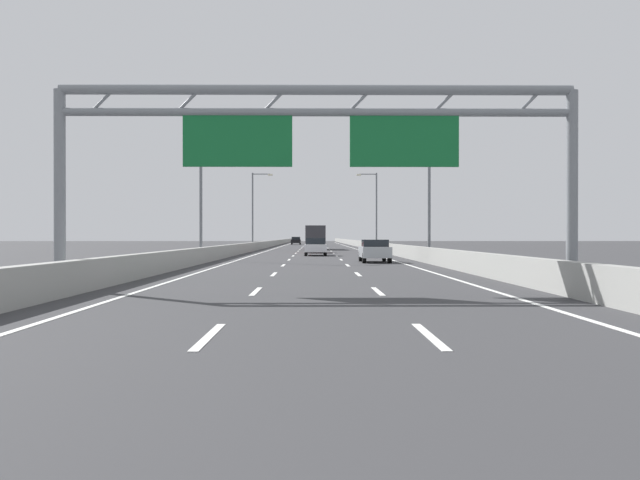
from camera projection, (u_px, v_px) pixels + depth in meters
ground_plane at (314, 247)px, 98.61m from camera, size 260.00×260.00×0.00m
lane_dash_left_1 at (209, 336)px, 11.10m from camera, size 0.16×3.00×0.01m
lane_dash_left_2 at (256, 291)px, 20.09m from camera, size 0.16×3.00×0.01m
lane_dash_left_3 at (274, 274)px, 29.09m from camera, size 0.16×3.00×0.01m
lane_dash_left_4 at (283, 265)px, 38.09m from camera, size 0.16×3.00×0.01m
lane_dash_left_5 at (289, 260)px, 47.09m from camera, size 0.16×3.00×0.01m
lane_dash_left_6 at (293, 256)px, 56.09m from camera, size 0.16×3.00×0.01m
lane_dash_left_7 at (296, 253)px, 65.09m from camera, size 0.16×3.00×0.01m
lane_dash_left_8 at (298, 251)px, 74.09m from camera, size 0.16×3.00×0.01m
lane_dash_left_9 at (300, 250)px, 83.09m from camera, size 0.16×3.00×0.01m
lane_dash_left_10 at (301, 248)px, 92.09m from camera, size 0.16×3.00×0.01m
lane_dash_left_11 at (302, 247)px, 101.09m from camera, size 0.16×3.00×0.01m
lane_dash_left_12 at (303, 246)px, 110.09m from camera, size 0.16×3.00×0.01m
lane_dash_left_13 at (304, 245)px, 119.09m from camera, size 0.16×3.00×0.01m
lane_dash_left_14 at (305, 245)px, 128.09m from camera, size 0.16×3.00×0.01m
lane_dash_left_15 at (305, 244)px, 137.09m from camera, size 0.16×3.00×0.01m
lane_dash_left_16 at (306, 244)px, 146.09m from camera, size 0.16×3.00×0.01m
lane_dash_left_17 at (306, 243)px, 155.09m from camera, size 0.16×3.00×0.01m
lane_dash_right_1 at (430, 336)px, 11.13m from camera, size 0.16×3.00×0.01m
lane_dash_right_2 at (378, 291)px, 20.13m from camera, size 0.16×3.00×0.01m
lane_dash_right_3 at (358, 274)px, 29.13m from camera, size 0.16×3.00×0.01m
lane_dash_right_4 at (348, 265)px, 38.13m from camera, size 0.16×3.00×0.01m
lane_dash_right_5 at (341, 260)px, 47.13m from camera, size 0.16×3.00×0.01m
lane_dash_right_6 at (337, 256)px, 56.13m from camera, size 0.16×3.00×0.01m
lane_dash_right_7 at (334, 253)px, 65.12m from camera, size 0.16×3.00×0.01m
lane_dash_right_8 at (331, 251)px, 74.12m from camera, size 0.16×3.00×0.01m
lane_dash_right_9 at (329, 250)px, 83.12m from camera, size 0.16×3.00×0.01m
lane_dash_right_10 at (328, 248)px, 92.12m from camera, size 0.16×3.00×0.01m
lane_dash_right_11 at (327, 247)px, 101.12m from camera, size 0.16×3.00×0.01m
lane_dash_right_12 at (326, 246)px, 110.12m from camera, size 0.16×3.00×0.01m
lane_dash_right_13 at (325, 245)px, 119.12m from camera, size 0.16×3.00×0.01m
lane_dash_right_14 at (324, 245)px, 128.12m from camera, size 0.16×3.00×0.01m
lane_dash_right_15 at (323, 244)px, 137.12m from camera, size 0.16×3.00×0.01m
lane_dash_right_16 at (323, 244)px, 146.12m from camera, size 0.16×3.00×0.01m
lane_dash_right_17 at (322, 243)px, 155.12m from camera, size 0.16×3.00×0.01m
edge_line_left at (273, 249)px, 86.56m from camera, size 0.16×176.00×0.01m
edge_line_right at (356, 249)px, 86.65m from camera, size 0.16×176.00×0.01m
barrier_left at (271, 243)px, 108.54m from camera, size 0.45×220.00×0.95m
barrier_right at (358, 243)px, 108.67m from camera, size 0.45×220.00×0.95m
sign_gantry at (318, 134)px, 21.24m from camera, size 16.35×0.36×6.36m
streetlamp_left_mid at (204, 180)px, 45.85m from camera, size 2.58×0.28×9.50m
streetlamp_right_mid at (426, 180)px, 45.98m from camera, size 2.58×0.28×9.50m
streetlamp_left_far at (254, 206)px, 84.56m from camera, size 2.58×0.28×9.50m
streetlamp_right_far at (375, 206)px, 84.70m from camera, size 2.58×0.28×9.50m
black_car at (296, 241)px, 132.28m from camera, size 1.85×4.42×1.50m
silver_car at (375, 251)px, 42.62m from camera, size 1.75×4.32×1.42m
white_car at (316, 246)px, 57.55m from camera, size 1.83×4.69×1.49m
red_car at (315, 245)px, 66.93m from camera, size 1.76×4.40×1.45m
blue_car at (313, 242)px, 107.77m from camera, size 1.71×4.37×1.47m
box_truck at (315, 236)px, 83.85m from camera, size 2.37×8.73×2.90m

